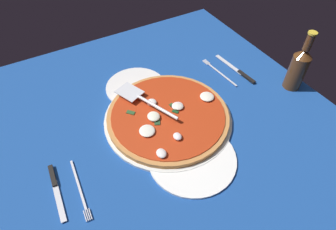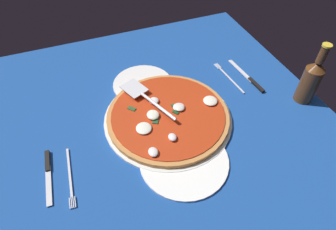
{
  "view_description": "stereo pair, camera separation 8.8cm",
  "coord_description": "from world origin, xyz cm",
  "px_view_note": "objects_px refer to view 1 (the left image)",
  "views": [
    {
      "loc": [
        53.34,
        -27.36,
        67.1
      ],
      "look_at": [
        1.04,
        2.42,
        2.26
      ],
      "focal_mm": 30.37,
      "sensor_mm": 36.0,
      "label": 1
    },
    {
      "loc": [
        57.13,
        -19.38,
        67.1
      ],
      "look_at": [
        1.04,
        2.42,
        2.26
      ],
      "focal_mm": 30.37,
      "sensor_mm": 36.0,
      "label": 2
    }
  ],
  "objects_px": {
    "dinner_plate_right": "(192,158)",
    "place_setting_near": "(67,188)",
    "pizza": "(168,115)",
    "pizza_server": "(143,99)",
    "beer_bottle": "(298,68)",
    "dinner_plate_left": "(136,87)",
    "place_setting_far": "(229,72)"
  },
  "relations": [
    {
      "from": "pizza_server",
      "to": "beer_bottle",
      "type": "distance_m",
      "value": 0.53
    },
    {
      "from": "pizza",
      "to": "place_setting_far",
      "type": "xyz_separation_m",
      "value": [
        -0.09,
        0.31,
        -0.02
      ]
    },
    {
      "from": "pizza",
      "to": "pizza_server",
      "type": "height_order",
      "value": "pizza_server"
    },
    {
      "from": "pizza_server",
      "to": "beer_bottle",
      "type": "bearing_deg",
      "value": -129.52
    },
    {
      "from": "dinner_plate_right",
      "to": "place_setting_near",
      "type": "xyz_separation_m",
      "value": [
        -0.08,
        -0.33,
        -0.0
      ]
    },
    {
      "from": "beer_bottle",
      "to": "dinner_plate_right",
      "type": "bearing_deg",
      "value": -79.85
    },
    {
      "from": "place_setting_far",
      "to": "pizza",
      "type": "bearing_deg",
      "value": 101.68
    },
    {
      "from": "dinner_plate_left",
      "to": "place_setting_far",
      "type": "bearing_deg",
      "value": 74.24
    },
    {
      "from": "dinner_plate_left",
      "to": "pizza",
      "type": "xyz_separation_m",
      "value": [
        0.19,
        0.02,
        0.02
      ]
    },
    {
      "from": "pizza",
      "to": "pizza_server",
      "type": "distance_m",
      "value": 0.09
    },
    {
      "from": "pizza_server",
      "to": "place_setting_near",
      "type": "height_order",
      "value": "pizza_server"
    },
    {
      "from": "pizza_server",
      "to": "place_setting_near",
      "type": "distance_m",
      "value": 0.34
    },
    {
      "from": "place_setting_near",
      "to": "pizza",
      "type": "bearing_deg",
      "value": 106.63
    },
    {
      "from": "pizza_server",
      "to": "place_setting_near",
      "type": "xyz_separation_m",
      "value": [
        0.16,
        -0.3,
        -0.04
      ]
    },
    {
      "from": "dinner_plate_right",
      "to": "pizza_server",
      "type": "bearing_deg",
      "value": -172.84
    },
    {
      "from": "place_setting_near",
      "to": "beer_bottle",
      "type": "relative_size",
      "value": 0.92
    },
    {
      "from": "place_setting_near",
      "to": "place_setting_far",
      "type": "bearing_deg",
      "value": 108.1
    },
    {
      "from": "dinner_plate_right",
      "to": "place_setting_near",
      "type": "height_order",
      "value": "place_setting_near"
    },
    {
      "from": "pizza",
      "to": "place_setting_far",
      "type": "relative_size",
      "value": 1.86
    },
    {
      "from": "dinner_plate_right",
      "to": "beer_bottle",
      "type": "bearing_deg",
      "value": 100.15
    },
    {
      "from": "pizza_server",
      "to": "beer_bottle",
      "type": "height_order",
      "value": "beer_bottle"
    },
    {
      "from": "pizza",
      "to": "place_setting_far",
      "type": "distance_m",
      "value": 0.33
    },
    {
      "from": "beer_bottle",
      "to": "pizza",
      "type": "bearing_deg",
      "value": -99.68
    },
    {
      "from": "dinner_plate_left",
      "to": "beer_bottle",
      "type": "bearing_deg",
      "value": 61.17
    },
    {
      "from": "dinner_plate_right",
      "to": "beer_bottle",
      "type": "distance_m",
      "value": 0.49
    },
    {
      "from": "dinner_plate_right",
      "to": "pizza",
      "type": "xyz_separation_m",
      "value": [
        -0.16,
        0.02,
        0.02
      ]
    },
    {
      "from": "pizza_server",
      "to": "place_setting_far",
      "type": "xyz_separation_m",
      "value": [
        -0.01,
        0.36,
        -0.04
      ]
    },
    {
      "from": "dinner_plate_left",
      "to": "place_setting_near",
      "type": "relative_size",
      "value": 1.04
    },
    {
      "from": "dinner_plate_right",
      "to": "beer_bottle",
      "type": "relative_size",
      "value": 1.15
    },
    {
      "from": "beer_bottle",
      "to": "place_setting_far",
      "type": "bearing_deg",
      "value": -139.82
    },
    {
      "from": "dinner_plate_left",
      "to": "pizza_server",
      "type": "height_order",
      "value": "pizza_server"
    },
    {
      "from": "place_setting_far",
      "to": "dinner_plate_right",
      "type": "bearing_deg",
      "value": 123.07
    }
  ]
}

